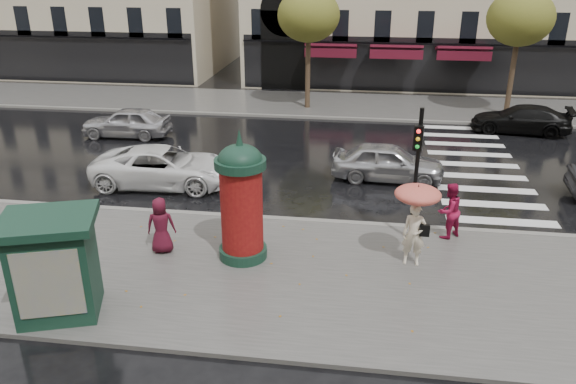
# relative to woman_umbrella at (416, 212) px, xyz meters

# --- Properties ---
(ground) EXTENTS (160.00, 160.00, 0.00)m
(ground) POSITION_rel_woman_umbrella_xyz_m (-2.85, -0.59, -1.70)
(ground) COLOR black
(ground) RESTS_ON ground
(near_sidewalk) EXTENTS (90.00, 7.00, 0.12)m
(near_sidewalk) POSITION_rel_woman_umbrella_xyz_m (-2.85, -1.09, -1.64)
(near_sidewalk) COLOR #474744
(near_sidewalk) RESTS_ON ground
(far_sidewalk) EXTENTS (90.00, 6.00, 0.12)m
(far_sidewalk) POSITION_rel_woman_umbrella_xyz_m (-2.85, 18.41, -1.64)
(far_sidewalk) COLOR #474744
(far_sidewalk) RESTS_ON ground
(near_kerb) EXTENTS (90.00, 0.25, 0.14)m
(near_kerb) POSITION_rel_woman_umbrella_xyz_m (-2.85, 2.41, -1.63)
(near_kerb) COLOR slate
(near_kerb) RESTS_ON ground
(far_kerb) EXTENTS (90.00, 0.25, 0.14)m
(far_kerb) POSITION_rel_woman_umbrella_xyz_m (-2.85, 15.41, -1.63)
(far_kerb) COLOR slate
(far_kerb) RESTS_ON ground
(zebra_crossing) EXTENTS (3.60, 11.75, 0.01)m
(zebra_crossing) POSITION_rel_woman_umbrella_xyz_m (3.15, 9.01, -1.70)
(zebra_crossing) COLOR silver
(zebra_crossing) RESTS_ON ground
(tree_far_left) EXTENTS (3.40, 3.40, 6.64)m
(tree_far_left) POSITION_rel_woman_umbrella_xyz_m (-4.85, 17.41, 3.47)
(tree_far_left) COLOR #38281C
(tree_far_left) RESTS_ON ground
(tree_far_right) EXTENTS (3.40, 3.40, 6.64)m
(tree_far_right) POSITION_rel_woman_umbrella_xyz_m (6.15, 17.41, 3.47)
(tree_far_right) COLOR #38281C
(tree_far_right) RESTS_ON ground
(woman_umbrella) EXTENTS (1.25, 1.25, 2.40)m
(woman_umbrella) POSITION_rel_woman_umbrella_xyz_m (0.00, 0.00, 0.00)
(woman_umbrella) COLOR beige
(woman_umbrella) RESTS_ON near_sidewalk
(woman_red) EXTENTS (1.08, 1.05, 1.75)m
(woman_red) POSITION_rel_woman_umbrella_xyz_m (1.15, 1.81, -0.71)
(woman_red) COLOR maroon
(woman_red) RESTS_ON near_sidewalk
(man_burgundy) EXTENTS (0.91, 0.70, 1.67)m
(man_burgundy) POSITION_rel_woman_umbrella_xyz_m (-7.15, -0.30, -0.74)
(man_burgundy) COLOR #4C0F20
(man_burgundy) RESTS_ON near_sidewalk
(morris_column) EXTENTS (1.41, 1.41, 3.79)m
(morris_column) POSITION_rel_woman_umbrella_xyz_m (-4.77, -0.27, 0.23)
(morris_column) COLOR #133224
(morris_column) RESTS_ON near_sidewalk
(traffic_light) EXTENTS (0.29, 0.40, 4.07)m
(traffic_light) POSITION_rel_woman_umbrella_xyz_m (0.04, 1.45, 0.89)
(traffic_light) COLOR black
(traffic_light) RESTS_ON near_sidewalk
(newsstand) EXTENTS (2.55, 2.34, 2.53)m
(newsstand) POSITION_rel_woman_umbrella_xyz_m (-8.51, -3.58, -0.28)
(newsstand) COLOR #133224
(newsstand) RESTS_ON near_sidewalk
(car_silver) EXTENTS (4.39, 1.96, 1.46)m
(car_silver) POSITION_rel_woman_umbrella_xyz_m (-0.54, 6.75, -0.97)
(car_silver) COLOR #B0B1B5
(car_silver) RESTS_ON ground
(car_white) EXTENTS (5.42, 2.71, 1.47)m
(car_white) POSITION_rel_woman_umbrella_xyz_m (-8.99, 5.00, -0.96)
(car_white) COLOR white
(car_white) RESTS_ON ground
(car_black) EXTENTS (4.90, 2.53, 1.36)m
(car_black) POSITION_rel_woman_umbrella_xyz_m (6.14, 14.24, -1.02)
(car_black) COLOR black
(car_black) RESTS_ON ground
(car_far_silver) EXTENTS (4.29, 1.84, 1.44)m
(car_far_silver) POSITION_rel_woman_umbrella_xyz_m (-12.93, 10.82, -0.98)
(car_far_silver) COLOR #B7B7BC
(car_far_silver) RESTS_ON ground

